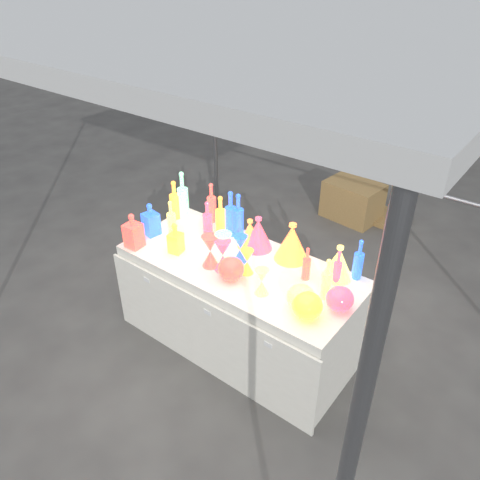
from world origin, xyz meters
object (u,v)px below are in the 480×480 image
Objects in this scene: cardboard_box_closed at (353,200)px; globe_0 at (307,307)px; decanter_0 at (175,238)px; lampshade_0 at (292,241)px; display_table at (239,304)px; bottle_0 at (175,200)px; hourglass_0 at (210,251)px.

cardboard_box_closed is 3.16× the size of globe_0.
decanter_0 is 0.86m from lampshade_0.
display_table is 3.03× the size of cardboard_box_closed.
bottle_0 is 1.76× the size of globe_0.
hourglass_0 is (0.70, -0.36, -0.05)m from bottle_0.
decanter_0 is 1.00× the size of hourglass_0.
cardboard_box_closed is 2.63m from hourglass_0.
bottle_0 is 0.79m from hourglass_0.
hourglass_0 is at bearing 176.23° from globe_0.
display_table reaches higher than cardboard_box_closed.
lampshade_0 reaches higher than decanter_0.
hourglass_0 is (0.06, -2.55, 0.65)m from cardboard_box_closed.
bottle_0 is at bearing 123.23° from decanter_0.
lampshade_0 is (0.73, 0.45, 0.02)m from decanter_0.
globe_0 is at bearing -63.93° from lampshade_0.
display_table is 2.42m from cardboard_box_closed.
bottle_0 reaches higher than globe_0.
decanter_0 is 0.83× the size of lampshade_0.
globe_0 is (1.53, -0.41, -0.09)m from bottle_0.
cardboard_box_closed is 2.07× the size of lampshade_0.
lampshade_0 is (0.26, 0.29, 0.52)m from display_table.
decanter_0 is (0.38, -0.38, -0.05)m from bottle_0.
decanter_0 reaches higher than globe_0.
bottle_0 is at bearing 164.90° from globe_0.
hourglass_0 is at bearing -7.51° from decanter_0.
cardboard_box_closed is at bearing 91.28° from hourglass_0.
hourglass_0 is 1.28× the size of globe_0.
globe_0 is at bearing -13.07° from decanter_0.
decanter_0 reaches higher than cardboard_box_closed.
lampshade_0 reaches higher than display_table.
lampshade_0 is at bearing 46.45° from hourglass_0.
globe_0 is at bearing -64.65° from cardboard_box_closed.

